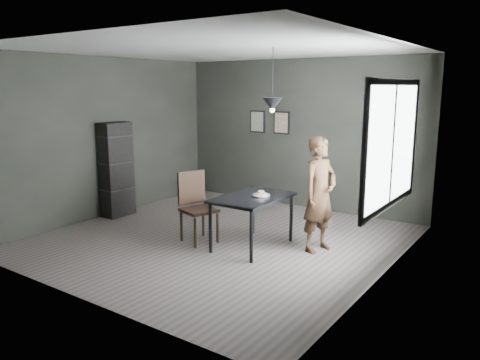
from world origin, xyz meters
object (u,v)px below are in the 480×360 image
Objects in this scene: pendant_lamp at (272,104)px; wood_chair at (196,202)px; shelf_unit at (116,170)px; woman at (320,194)px; white_plate at (261,196)px; cafe_table at (252,202)px.

wood_chair is at bearing -162.96° from pendant_lamp.
shelf_unit is (-2.06, 0.28, 0.24)m from wood_chair.
woman is 3.78m from shelf_unit.
woman reaches higher than wood_chair.
cafe_table is at bearing -135.63° from white_plate.
cafe_table is at bearing 131.64° from woman.
cafe_table is at bearing -158.20° from pendant_lamp.
pendant_lamp is at bearing 4.32° from white_plate.
white_plate is 0.83m from woman.
cafe_table is 1.39× the size of pendant_lamp.
wood_chair is 1.21× the size of pendant_lamp.
cafe_table is 5.22× the size of white_plate.
cafe_table is 2.92m from shelf_unit.
pendant_lamp reaches higher than cafe_table.
woman is at bearing 39.12° from wood_chair.
white_plate is at bearing 44.37° from cafe_table.
shelf_unit is at bearing -178.93° from pendant_lamp.
pendant_lamp is (0.25, 0.10, 1.38)m from cafe_table.
woman is 1.55× the size of wood_chair.
shelf_unit is 1.93× the size of pendant_lamp.
pendant_lamp is (1.11, 0.34, 1.46)m from wood_chair.
woman is 0.97× the size of shelf_unit.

